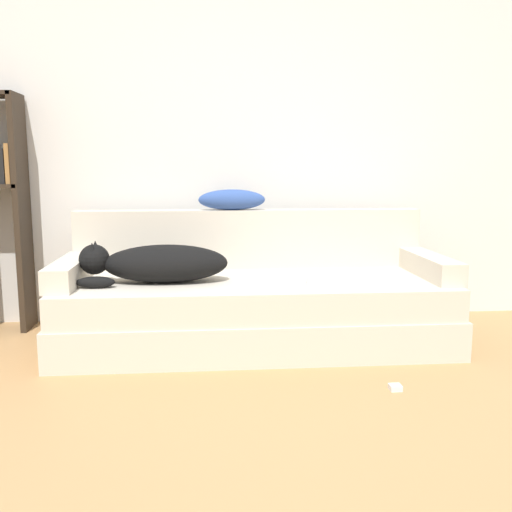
% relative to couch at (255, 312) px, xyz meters
% --- Properties ---
extents(ground_plane, '(20.00, 20.00, 0.00)m').
position_rel_couch_xyz_m(ground_plane, '(-0.03, -1.69, -0.19)').
color(ground_plane, tan).
extents(wall_back, '(7.31, 0.06, 2.70)m').
position_rel_couch_xyz_m(wall_back, '(-0.03, 0.65, 1.16)').
color(wall_back, silver).
rests_on(wall_back, ground_plane).
extents(couch, '(2.27, 0.92, 0.40)m').
position_rel_couch_xyz_m(couch, '(0.00, 0.00, 0.00)').
color(couch, beige).
rests_on(couch, ground_plane).
extents(couch_backrest, '(2.23, 0.15, 0.38)m').
position_rel_couch_xyz_m(couch_backrest, '(-0.00, 0.39, 0.39)').
color(couch_backrest, beige).
rests_on(couch_backrest, couch).
extents(couch_arm_left, '(0.15, 0.73, 0.13)m').
position_rel_couch_xyz_m(couch_arm_left, '(-1.06, -0.01, 0.27)').
color(couch_arm_left, beige).
rests_on(couch_arm_left, couch).
extents(couch_arm_right, '(0.15, 0.73, 0.13)m').
position_rel_couch_xyz_m(couch_arm_right, '(1.06, -0.01, 0.27)').
color(couch_arm_right, beige).
rests_on(couch_arm_right, couch).
extents(dog, '(0.84, 0.31, 0.24)m').
position_rel_couch_xyz_m(dog, '(-0.56, -0.07, 0.31)').
color(dog, black).
rests_on(dog, couch).
extents(laptop, '(0.38, 0.29, 0.02)m').
position_rel_couch_xyz_m(laptop, '(0.13, -0.10, 0.21)').
color(laptop, silver).
rests_on(laptop, couch).
extents(throw_pillow, '(0.43, 0.14, 0.13)m').
position_rel_couch_xyz_m(throw_pillow, '(-0.11, 0.37, 0.65)').
color(throw_pillow, '#335199').
rests_on(throw_pillow, couch_backrest).
extents(power_adapter, '(0.06, 0.06, 0.03)m').
position_rel_couch_xyz_m(power_adapter, '(0.60, -0.79, -0.18)').
color(power_adapter, silver).
rests_on(power_adapter, ground_plane).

